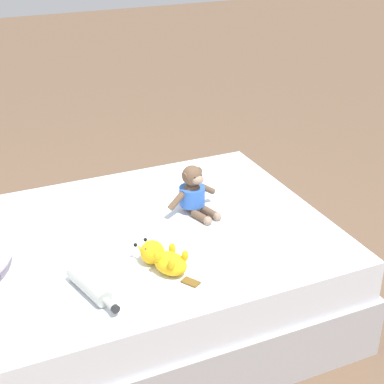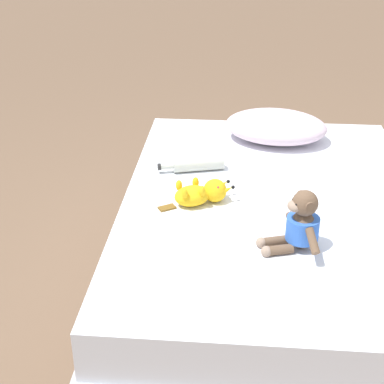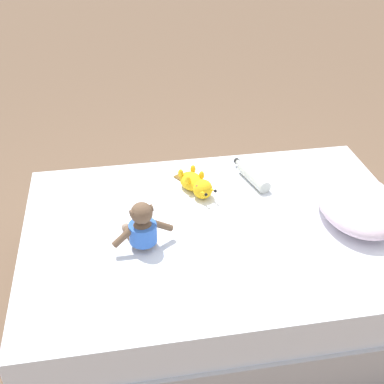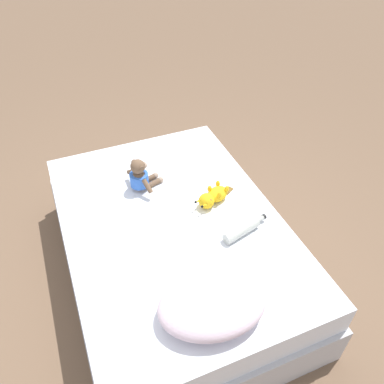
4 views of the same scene
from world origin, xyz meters
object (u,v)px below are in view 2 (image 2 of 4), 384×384
Objects in this scene: pillow at (276,126)px; plush_yellow_creature at (202,193)px; glass_bottle at (197,164)px; bed at (269,247)px; plush_monkey at (300,225)px.

pillow is 0.80m from plush_yellow_creature.
pillow is at bearing 46.77° from glass_bottle.
plush_yellow_creature is 0.32m from glass_bottle.
bed is at bearing 11.92° from plush_yellow_creature.
plush_monkey reaches higher than glass_bottle.
plush_monkey is 0.49m from plush_yellow_creature.
plush_monkey is at bearing -77.46° from bed.
plush_yellow_creature is (-0.30, -0.06, 0.29)m from bed.
bed is 0.51m from glass_bottle.
glass_bottle is (-0.43, 0.62, -0.06)m from plush_monkey.
pillow is (0.04, 0.66, 0.32)m from bed.
glass_bottle is (-0.05, 0.31, -0.01)m from plush_yellow_creature.
bed is 0.73m from pillow.
bed is at bearing -35.94° from glass_bottle.
plush_monkey reaches higher than plush_yellow_creature.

